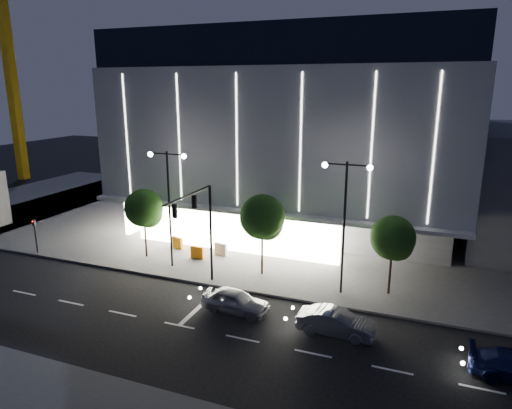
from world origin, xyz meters
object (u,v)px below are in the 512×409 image
at_px(tree_mid, 263,219).
at_px(car_lead, 235,301).
at_px(street_lamp_east, 345,209).
at_px(ped_signal_far, 35,232).
at_px(car_second, 336,323).
at_px(street_lamp_west, 169,192).
at_px(tree_right, 393,240).
at_px(barrier_b, 221,249).
at_px(tower_crane, 11,34).
at_px(barrier_a, 177,243).
at_px(traffic_mast, 200,219).
at_px(barrier_c, 197,252).
at_px(tree_left, 144,210).

xyz_separation_m(tree_mid, car_lead, (0.35, -5.79, -3.60)).
bearing_deg(street_lamp_east, ped_signal_far, -176.56).
bearing_deg(car_second, street_lamp_west, 70.86).
distance_m(tree_right, barrier_b, 14.13).
relative_size(tower_crane, barrier_a, 29.09).
bearing_deg(ped_signal_far, barrier_a, 25.75).
bearing_deg(traffic_mast, car_lead, -31.93).
distance_m(street_lamp_east, barrier_a, 15.93).
relative_size(tower_crane, barrier_c, 29.09).
relative_size(traffic_mast, barrier_a, 6.43).
bearing_deg(car_lead, tree_mid, 6.67).
distance_m(traffic_mast, car_lead, 5.86).
height_order(tower_crane, car_second, tower_crane).
bearing_deg(ped_signal_far, street_lamp_east, 3.44).
xyz_separation_m(ped_signal_far, barrier_a, (10.39, 5.01, -1.24)).
bearing_deg(street_lamp_east, tree_left, 176.35).
height_order(car_lead, barrier_a, car_lead).
xyz_separation_m(street_lamp_west, barrier_c, (1.07, 2.07, -5.31)).
distance_m(street_lamp_west, car_lead, 10.22).
bearing_deg(barrier_a, tower_crane, 171.01).
bearing_deg(traffic_mast, barrier_a, 132.25).
xyz_separation_m(tower_crane, car_lead, (45.30, -26.77, -19.78)).
height_order(street_lamp_west, street_lamp_east, same).
bearing_deg(tower_crane, car_lead, -30.58).
bearing_deg(tree_right, ped_signal_far, -174.86).
relative_size(street_lamp_west, tower_crane, 0.28).
height_order(traffic_mast, tree_left, traffic_mast).
bearing_deg(barrier_a, street_lamp_west, -47.41).
relative_size(street_lamp_west, tree_left, 1.57).
relative_size(car_second, barrier_c, 3.93).
bearing_deg(barrier_b, tree_right, -0.73).
bearing_deg(barrier_a, car_second, -11.48).
bearing_deg(barrier_a, tree_mid, 1.90).
xyz_separation_m(street_lamp_east, barrier_c, (-11.93, 2.07, -5.31)).
distance_m(tree_left, barrier_c, 5.37).
height_order(tower_crane, tree_right, tower_crane).
bearing_deg(traffic_mast, car_second, -14.31).
distance_m(tree_left, barrier_a, 4.42).
height_order(traffic_mast, barrier_c, traffic_mast).
bearing_deg(car_second, barrier_b, 53.95).
height_order(street_lamp_east, tree_mid, street_lamp_east).
distance_m(street_lamp_west, car_second, 15.54).
xyz_separation_m(street_lamp_west, car_second, (13.70, -5.14, -5.24)).
distance_m(tower_crane, tree_left, 43.96).
distance_m(ped_signal_far, car_lead, 19.68).
height_order(tower_crane, barrier_c, tower_crane).
xyz_separation_m(traffic_mast, barrier_b, (-1.51, 6.11, -4.38)).
bearing_deg(barrier_b, ped_signal_far, -151.67).
bearing_deg(tree_left, barrier_c, 14.51).
xyz_separation_m(traffic_mast, ped_signal_far, (-16.00, 1.16, -3.14)).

